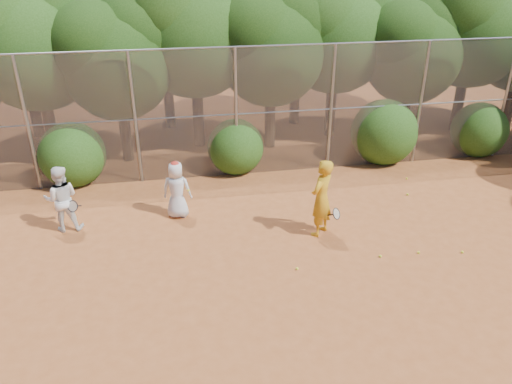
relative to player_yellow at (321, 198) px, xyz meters
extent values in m
plane|color=#9A4D22|center=(-0.57, -2.05, -1.01)|extent=(80.00, 80.00, 0.00)
cylinder|color=gray|center=(-7.57, 3.95, 0.99)|extent=(0.09, 0.09, 4.00)
cylinder|color=gray|center=(-4.57, 3.95, 0.99)|extent=(0.09, 0.09, 4.00)
cylinder|color=gray|center=(-1.57, 3.95, 0.99)|extent=(0.09, 0.09, 4.00)
cylinder|color=gray|center=(1.43, 3.95, 0.99)|extent=(0.09, 0.09, 4.00)
cylinder|color=gray|center=(4.43, 3.95, 0.99)|extent=(0.09, 0.09, 4.00)
cylinder|color=gray|center=(7.43, 3.95, 0.99)|extent=(0.09, 0.09, 4.00)
cylinder|color=gray|center=(-0.57, 3.95, 2.99)|extent=(20.00, 0.05, 0.05)
cylinder|color=gray|center=(-0.57, 3.95, 0.99)|extent=(20.00, 0.04, 0.04)
cube|color=slate|center=(-0.57, 3.95, 0.99)|extent=(20.00, 0.02, 4.00)
cylinder|color=black|center=(-7.57, 6.45, 0.25)|extent=(0.38, 0.38, 2.52)
sphere|color=#1E4310|center=(-7.57, 6.45, 2.71)|extent=(4.03, 4.03, 4.03)
sphere|color=#1E4310|center=(-6.76, 6.85, 3.72)|extent=(3.23, 3.23, 3.23)
sphere|color=#1E4310|center=(-8.28, 6.15, 3.52)|extent=(3.02, 3.02, 3.02)
cylinder|color=black|center=(-5.07, 5.75, 0.07)|extent=(0.36, 0.36, 2.17)
sphere|color=black|center=(-5.07, 5.75, 2.20)|extent=(3.47, 3.47, 3.47)
sphere|color=black|center=(-4.38, 6.10, 3.06)|extent=(2.78, 2.78, 2.78)
sphere|color=black|center=(-5.68, 5.49, 2.89)|extent=(2.60, 2.60, 2.60)
cylinder|color=black|center=(-2.57, 6.75, 0.32)|extent=(0.39, 0.39, 2.66)
sphere|color=#1E4310|center=(-2.57, 6.75, 2.92)|extent=(4.26, 4.26, 4.26)
sphere|color=#1E4310|center=(-3.32, 6.43, 3.77)|extent=(3.19, 3.19, 3.19)
cylinder|color=black|center=(-0.07, 6.15, 0.12)|extent=(0.37, 0.37, 2.27)
sphere|color=black|center=(-0.07, 6.15, 2.35)|extent=(3.64, 3.64, 3.64)
sphere|color=black|center=(0.66, 6.51, 3.26)|extent=(2.91, 2.91, 2.91)
sphere|color=black|center=(-0.71, 5.88, 3.08)|extent=(2.73, 2.73, 2.73)
cylinder|color=black|center=(2.43, 6.95, 0.21)|extent=(0.38, 0.38, 2.45)
sphere|color=#1E4310|center=(2.43, 6.95, 2.61)|extent=(3.92, 3.92, 3.92)
sphere|color=#1E4310|center=(3.21, 7.34, 3.59)|extent=(3.14, 3.14, 3.14)
sphere|color=#1E4310|center=(1.74, 6.65, 3.40)|extent=(2.94, 2.94, 2.94)
cylinder|color=black|center=(4.93, 5.95, 0.04)|extent=(0.36, 0.36, 2.10)
sphere|color=black|center=(4.93, 5.95, 2.09)|extent=(3.36, 3.36, 3.36)
sphere|color=black|center=(5.60, 6.28, 2.93)|extent=(2.69, 2.69, 2.69)
sphere|color=black|center=(4.34, 5.70, 2.77)|extent=(2.52, 2.52, 2.52)
cylinder|color=black|center=(7.43, 6.55, 0.28)|extent=(0.39, 0.39, 2.59)
sphere|color=#1E4310|center=(7.43, 6.55, 2.82)|extent=(4.14, 4.14, 4.14)
sphere|color=#1E4310|center=(6.70, 6.24, 3.65)|extent=(3.11, 3.11, 3.11)
cylinder|color=black|center=(9.43, 6.25, 0.14)|extent=(0.37, 0.37, 2.31)
cylinder|color=black|center=(-8.57, 8.75, 0.30)|extent=(0.39, 0.39, 2.62)
sphere|color=#1E4310|center=(-8.57, 8.75, 2.87)|extent=(4.20, 4.20, 4.20)
cylinder|color=black|center=(-3.57, 8.95, 0.39)|extent=(0.40, 0.40, 2.80)
sphere|color=#1E4310|center=(-3.57, 8.95, 3.13)|extent=(4.48, 4.48, 4.48)
cylinder|color=black|center=(1.43, 8.55, 0.25)|extent=(0.38, 0.38, 2.52)
sphere|color=#1E4310|center=(1.43, 8.55, 2.71)|extent=(4.03, 4.03, 4.03)
sphere|color=#1E4310|center=(0.72, 8.25, 3.52)|extent=(3.02, 3.02, 3.02)
cylinder|color=black|center=(5.93, 9.15, 0.35)|extent=(0.40, 0.40, 2.73)
sphere|color=#1E4310|center=(5.93, 9.15, 3.03)|extent=(4.37, 4.37, 4.37)
sphere|color=#1E4310|center=(-6.57, 4.25, -0.01)|extent=(2.00, 2.00, 2.00)
sphere|color=#1E4310|center=(-1.57, 4.25, -0.11)|extent=(1.80, 1.80, 1.80)
sphere|color=#1E4310|center=(3.43, 4.25, 0.09)|extent=(2.20, 2.20, 2.20)
sphere|color=#1E4310|center=(6.93, 4.25, -0.06)|extent=(1.90, 1.90, 1.90)
imported|color=gold|center=(0.00, 0.00, 0.00)|extent=(0.87, 0.87, 2.03)
torus|color=black|center=(0.35, -0.20, -0.36)|extent=(0.33, 0.33, 0.28)
cylinder|color=black|center=(0.21, -0.06, -0.47)|extent=(0.20, 0.21, 0.16)
imported|color=silver|center=(-3.52, 1.54, -0.22)|extent=(0.87, 0.68, 1.58)
ellipsoid|color=red|center=(-3.52, 1.54, 0.53)|extent=(0.22, 0.22, 0.13)
sphere|color=yellow|center=(-3.22, 1.34, -0.16)|extent=(0.07, 0.07, 0.07)
imported|color=white|center=(-6.41, 1.35, -0.13)|extent=(0.88, 0.69, 1.76)
torus|color=black|center=(-6.11, 1.05, -0.21)|extent=(0.34, 0.27, 0.28)
cylinder|color=black|center=(-6.03, 1.23, -0.31)|extent=(0.14, 0.25, 0.15)
sphere|color=yellow|center=(3.13, -1.48, -0.98)|extent=(0.07, 0.07, 0.07)
sphere|color=yellow|center=(3.17, 1.59, -0.98)|extent=(0.07, 0.07, 0.07)
sphere|color=yellow|center=(1.12, -1.31, -0.98)|extent=(0.07, 0.07, 0.07)
sphere|color=yellow|center=(2.09, -1.32, -0.98)|extent=(0.07, 0.07, 0.07)
sphere|color=yellow|center=(-0.95, -1.45, -0.98)|extent=(0.07, 0.07, 0.07)
sphere|color=yellow|center=(3.62, 2.62, -0.98)|extent=(0.07, 0.07, 0.07)
camera|label=1|loc=(-3.49, -10.49, 5.74)|focal=35.00mm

